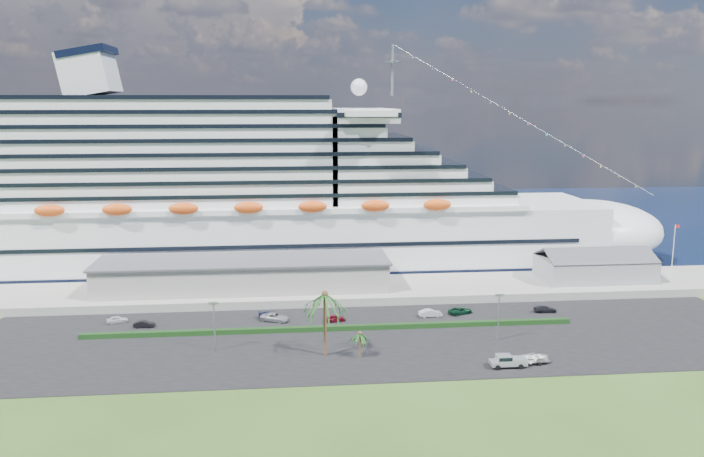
{
  "coord_description": "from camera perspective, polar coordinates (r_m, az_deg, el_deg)",
  "views": [
    {
      "loc": [
        -16.15,
        -101.48,
        40.67
      ],
      "look_at": [
        -3.06,
        30.0,
        16.12
      ],
      "focal_mm": 35.0,
      "sensor_mm": 36.0,
      "label": 1
    }
  ],
  "objects": [
    {
      "name": "cruise_ship",
      "position": [
        167.3,
        -7.48,
        2.2
      ],
      "size": [
        191.0,
        38.0,
        54.0
      ],
      "color": "silver",
      "rests_on": "ground"
    },
    {
      "name": "water",
      "position": [
        235.58,
        -1.67,
        0.58
      ],
      "size": [
        420.0,
        160.0,
        0.02
      ],
      "primitive_type": "cube",
      "color": "black",
      "rests_on": "ground"
    },
    {
      "name": "parked_car_5",
      "position": [
        132.79,
        6.53,
        -7.0
      ],
      "size": [
        4.52,
        1.88,
        1.45
      ],
      "primitive_type": "imported",
      "rotation": [
        0.0,
        0.0,
        1.65
      ],
      "color": "silver",
      "rests_on": "asphalt_lot"
    },
    {
      "name": "pickup_truck",
      "position": [
        110.6,
        12.81,
        -10.65
      ],
      "size": [
        5.68,
        2.27,
        2.0
      ],
      "color": "black",
      "rests_on": "asphalt_lot"
    },
    {
      "name": "lamp_post_left",
      "position": [
        115.65,
        -11.39,
        -7.48
      ],
      "size": [
        1.6,
        0.35,
        8.27
      ],
      "color": "gray",
      "rests_on": "asphalt_lot"
    },
    {
      "name": "parked_car_6",
      "position": [
        135.33,
        8.99,
        -6.75
      ],
      "size": [
        5.28,
        3.88,
        1.33
      ],
      "primitive_type": "imported",
      "rotation": [
        0.0,
        0.0,
        1.96
      ],
      "color": "#0E3821",
      "rests_on": "asphalt_lot"
    },
    {
      "name": "parked_car_3",
      "position": [
        132.36,
        -6.88,
        -7.12
      ],
      "size": [
        4.21,
        1.76,
        1.21
      ],
      "primitive_type": "imported",
      "rotation": [
        0.0,
        0.0,
        1.59
      ],
      "color": "#10163B",
      "rests_on": "asphalt_lot"
    },
    {
      "name": "port_shed",
      "position": [
        161.18,
        19.53,
        -3.1
      ],
      "size": [
        24.0,
        12.31,
        7.37
      ],
      "color": "gray",
      "rests_on": "wharf"
    },
    {
      "name": "boat_trailer",
      "position": [
        112.93,
        15.01,
        -10.3
      ],
      "size": [
        5.83,
        4.03,
        1.64
      ],
      "color": "gray",
      "rests_on": "asphalt_lot"
    },
    {
      "name": "parked_car_7",
      "position": [
        139.92,
        15.76,
        -6.46
      ],
      "size": [
        4.53,
        2.05,
        1.29
      ],
      "primitive_type": "imported",
      "rotation": [
        0.0,
        0.0,
        1.52
      ],
      "color": "black",
      "rests_on": "asphalt_lot"
    },
    {
      "name": "flagpole",
      "position": [
        168.81,
        25.16,
        -1.55
      ],
      "size": [
        1.08,
        0.16,
        12.0
      ],
      "color": "silver",
      "rests_on": "wharf"
    },
    {
      "name": "parked_car_2",
      "position": [
        130.22,
        -6.45,
        -7.34
      ],
      "size": [
        5.9,
        4.39,
        1.49
      ],
      "primitive_type": "imported",
      "rotation": [
        0.0,
        0.0,
        1.16
      ],
      "color": "#999CA2",
      "rests_on": "asphalt_lot"
    },
    {
      "name": "ground",
      "position": [
        110.52,
        3.18,
        -11.08
      ],
      "size": [
        420.0,
        420.0,
        0.0
      ],
      "primitive_type": "plane",
      "color": "#304A18",
      "rests_on": "ground"
    },
    {
      "name": "hedge",
      "position": [
        124.41,
        -1.64,
        -8.28
      ],
      "size": [
        88.0,
        1.1,
        0.9
      ],
      "primitive_type": "cube",
      "color": "black",
      "rests_on": "asphalt_lot"
    },
    {
      "name": "parked_car_0",
      "position": [
        135.64,
        -18.93,
        -7.17
      ],
      "size": [
        4.11,
        2.6,
        1.3
      ],
      "primitive_type": "imported",
      "rotation": [
        0.0,
        0.0,
        1.87
      ],
      "color": "silver",
      "rests_on": "asphalt_lot"
    },
    {
      "name": "parked_car_4",
      "position": [
        129.23,
        -1.4,
        -7.46
      ],
      "size": [
        4.08,
        2.31,
        1.31
      ],
      "primitive_type": "imported",
      "rotation": [
        0.0,
        0.0,
        1.78
      ],
      "color": "maroon",
      "rests_on": "asphalt_lot"
    },
    {
      "name": "parked_car_1",
      "position": [
        131.56,
        -16.88,
        -7.61
      ],
      "size": [
        3.85,
        1.46,
        1.25
      ],
      "primitive_type": "imported",
      "rotation": [
        0.0,
        0.0,
        1.53
      ],
      "color": "black",
      "rests_on": "asphalt_lot"
    },
    {
      "name": "wharf",
      "position": [
        147.85,
        0.8,
        -5.08
      ],
      "size": [
        240.0,
        20.0,
        1.8
      ],
      "primitive_type": "cube",
      "color": "gray",
      "rests_on": "ground"
    },
    {
      "name": "terminal_building",
      "position": [
        146.18,
        -9.0,
        -3.73
      ],
      "size": [
        61.0,
        15.0,
        6.3
      ],
      "color": "gray",
      "rests_on": "wharf"
    },
    {
      "name": "palm_tall",
      "position": [
        110.25,
        -2.27,
        -6.07
      ],
      "size": [
        8.82,
        8.82,
        11.13
      ],
      "color": "#47301E",
      "rests_on": "ground"
    },
    {
      "name": "lamp_post_right",
      "position": [
        120.59,
        12.11,
        -6.75
      ],
      "size": [
        1.6,
        0.35,
        8.27
      ],
      "color": "gray",
      "rests_on": "asphalt_lot"
    },
    {
      "name": "palm_short",
      "position": [
        110.99,
        0.67,
        -8.95
      ],
      "size": [
        3.53,
        3.53,
        4.56
      ],
      "color": "#47301E",
      "rests_on": "ground"
    },
    {
      "name": "asphalt_lot",
      "position": [
        120.68,
        2.37,
        -9.15
      ],
      "size": [
        140.0,
        38.0,
        0.12
      ],
      "primitive_type": "cube",
      "color": "black",
      "rests_on": "ground"
    }
  ]
}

